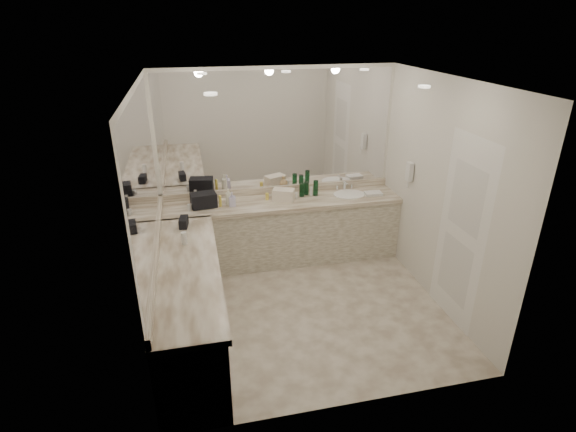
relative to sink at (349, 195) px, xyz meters
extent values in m
plane|color=beige|center=(-0.95, -1.20, -0.90)|extent=(3.20, 3.20, 0.00)
plane|color=white|center=(-0.95, -1.20, 1.71)|extent=(3.20, 3.20, 0.00)
cube|color=silver|center=(-0.95, 0.30, 0.41)|extent=(3.20, 0.02, 2.60)
cube|color=silver|center=(-2.55, -1.20, 0.41)|extent=(0.02, 3.00, 2.60)
cube|color=silver|center=(0.65, -1.20, 0.41)|extent=(0.02, 3.00, 2.60)
cube|color=beige|center=(-0.95, 0.00, -0.48)|extent=(3.20, 0.60, 0.84)
cube|color=beige|center=(-0.95, -0.01, -0.03)|extent=(3.20, 0.64, 0.06)
cube|color=beige|center=(-2.25, -1.50, -0.48)|extent=(0.60, 2.40, 0.84)
cube|color=beige|center=(-2.24, -1.50, -0.03)|extent=(0.64, 2.42, 0.06)
cube|color=beige|center=(-0.95, 0.28, 0.05)|extent=(3.20, 0.04, 0.10)
cube|color=beige|center=(-2.53, -1.20, 0.05)|extent=(0.04, 3.00, 0.10)
cube|color=white|center=(-0.95, 0.29, 0.88)|extent=(3.12, 0.01, 1.55)
cube|color=white|center=(-2.54, -1.20, 0.88)|extent=(0.01, 2.92, 1.55)
cylinder|color=white|center=(0.00, 0.00, 0.00)|extent=(0.44, 0.44, 0.03)
cube|color=silver|center=(0.00, 0.21, 0.07)|extent=(0.24, 0.16, 0.14)
cube|color=white|center=(0.61, -0.50, 0.46)|extent=(0.06, 0.10, 0.24)
cube|color=white|center=(0.64, -1.70, 0.16)|extent=(0.02, 0.82, 2.10)
cube|color=black|center=(-1.99, -0.01, 0.10)|extent=(0.35, 0.25, 0.18)
cube|color=black|center=(-2.25, -0.56, 0.06)|extent=(0.12, 0.21, 0.11)
cube|color=beige|center=(-0.93, 0.00, 0.09)|extent=(0.32, 0.27, 0.16)
cube|color=white|center=(0.32, -0.09, 0.02)|extent=(0.24, 0.17, 0.04)
cylinder|color=white|center=(-2.25, -1.01, 0.08)|extent=(0.06, 0.06, 0.14)
imported|color=white|center=(-1.67, 0.00, 0.12)|extent=(0.10, 0.10, 0.22)
imported|color=silver|center=(-1.63, -0.05, 0.10)|extent=(0.09, 0.09, 0.19)
imported|color=#EABF80|center=(-0.82, 0.05, 0.08)|extent=(0.16, 0.16, 0.16)
cylinder|color=#114723|center=(-0.47, 0.06, 0.11)|extent=(0.07, 0.07, 0.22)
cylinder|color=#114723|center=(-0.58, 0.14, 0.10)|extent=(0.07, 0.07, 0.18)
cylinder|color=#114723|center=(-0.66, 0.08, 0.10)|extent=(0.07, 0.07, 0.19)
cylinder|color=white|center=(-2.08, 0.09, 0.04)|extent=(0.04, 0.04, 0.06)
cylinder|color=white|center=(-0.76, 0.03, 0.04)|extent=(0.04, 0.04, 0.08)
cylinder|color=white|center=(-2.17, -0.06, 0.04)|extent=(0.06, 0.06, 0.07)
cylinder|color=#E57F66|center=(-0.86, -0.07, 0.06)|extent=(0.05, 0.05, 0.11)
cylinder|color=#F2D84C|center=(-1.15, 0.06, 0.05)|extent=(0.05, 0.05, 0.09)
cylinder|color=white|center=(-0.53, 0.08, 0.07)|extent=(0.04, 0.04, 0.13)
cylinder|color=#F2D84C|center=(-1.78, -0.03, 0.08)|extent=(0.04, 0.04, 0.15)
camera|label=1|loc=(-2.10, -5.48, 2.26)|focal=28.00mm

